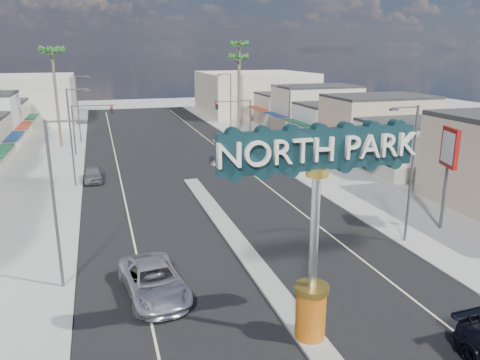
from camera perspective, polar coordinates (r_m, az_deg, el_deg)
ground at (r=46.59m, az=-6.28°, el=0.24°), size 160.00×160.00×0.00m
road at (r=46.58m, az=-6.28°, el=0.25°), size 20.00×120.00×0.01m
median_island at (r=31.77m, az=-0.80°, el=-6.93°), size 1.30×30.00×0.16m
sidewalk_left at (r=46.23m, az=-23.58°, el=-1.04°), size 8.00×120.00×0.12m
sidewalk_right at (r=50.91m, az=9.38°, el=1.52°), size 8.00×120.00×0.12m
storefront_row_right at (r=66.26m, az=12.37°, el=7.20°), size 12.00×42.00×6.00m
backdrop_far_left at (r=90.66m, az=-25.98°, el=8.81°), size 20.00×20.00×8.00m
backdrop_far_right at (r=94.52m, az=1.76°, el=10.56°), size 20.00×20.00×8.00m
gateway_sign at (r=19.18m, az=9.19°, el=-3.84°), size 8.20×1.50×9.15m
traffic_signal_left at (r=58.76m, az=-17.93°, el=7.03°), size 5.09×0.45×6.00m
traffic_signal_right at (r=61.24m, az=-0.36°, el=8.10°), size 5.09×0.45×6.00m
streetlight_l_near at (r=25.35m, az=-21.43°, el=-1.97°), size 2.03×0.22×9.00m
streetlight_l_mid at (r=44.85m, az=-19.74°, el=5.46°), size 2.03×0.22×9.00m
streetlight_l_far at (r=66.64m, az=-19.02°, el=8.55°), size 2.03×0.22×9.00m
streetlight_r_near at (r=31.33m, az=19.98°, el=1.39°), size 2.03×0.22×9.00m
streetlight_r_mid at (r=48.48m, az=5.83°, el=6.98°), size 2.03×0.22×9.00m
streetlight_r_far at (r=69.13m, az=-1.28°, el=9.61°), size 2.03×0.22×9.00m
palm_left_far at (r=64.40m, az=-21.93°, el=13.83°), size 2.60×2.60×13.10m
palm_right_mid at (r=73.34m, az=-0.18°, el=14.29°), size 2.60×2.60×12.10m
palm_right_far at (r=79.64m, az=-0.04°, el=15.67°), size 2.60×2.60×14.10m
suv_left at (r=24.88m, az=-10.47°, el=-11.98°), size 3.50×6.33×1.68m
car_parked_left at (r=47.19m, az=-17.46°, el=0.71°), size 1.72×4.25×1.45m
car_parked_right at (r=52.84m, az=-1.57°, el=3.02°), size 2.19×4.80×1.53m
bank_pylon_sign at (r=34.65m, az=24.13°, el=2.98°), size 0.91×2.21×7.11m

